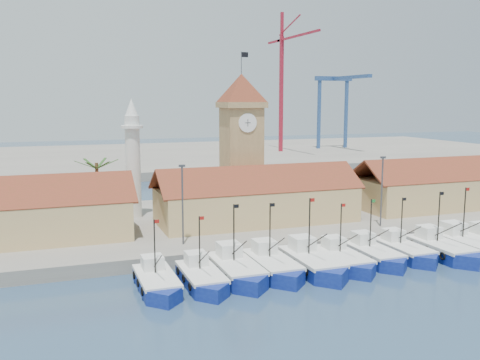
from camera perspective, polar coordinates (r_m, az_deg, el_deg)
name	(u,v)px	position (r m, az deg, el deg)	size (l,w,h in m)	color
ground	(330,278)	(54.76, 9.55, -10.30)	(400.00, 400.00, 0.00)	#1C2C4B
quay	(246,220)	(75.59, 0.65, -4.33)	(140.00, 32.00, 1.50)	gray
terminal	(144,158)	(158.07, -10.25, 2.36)	(240.00, 80.00, 2.00)	gray
boat_0	(157,284)	(50.99, -8.82, -10.86)	(3.37, 9.23, 6.98)	navy
boat_1	(202,279)	(51.70, -4.04, -10.50)	(3.39, 9.28, 7.02)	navy
boat_2	(237,271)	(53.54, -0.32, -9.71)	(3.76, 10.31, 7.80)	navy
boat_3	(273,267)	(55.00, 3.56, -9.24)	(3.69, 10.10, 7.64)	navy
boat_4	(313,264)	(56.15, 7.79, -8.89)	(3.87, 10.59, 8.02)	navy
boat_5	(344,261)	(58.18, 11.04, -8.44)	(3.43, 9.41, 7.12)	navy
boat_6	(374,255)	(60.73, 14.11, -7.81)	(3.49, 9.55, 7.23)	navy
boat_7	(405,252)	(63.11, 17.20, -7.33)	(3.44, 9.44, 7.14)	navy
boat_8	(443,250)	(64.83, 20.81, -7.03)	(3.75, 10.26, 7.77)	navy
boat_9	(468,246)	(67.64, 23.18, -6.50)	(3.85, 10.55, 7.99)	navy
hall_center	(257,203)	(71.27, 1.78, -2.46)	(27.04, 10.13, 7.61)	tan
hall_right	(451,190)	(87.99, 21.57, -0.96)	(31.20, 10.13, 7.61)	tan
clock_tower	(241,140)	(75.78, 0.14, 4.28)	(5.80, 5.80, 22.70)	tan
minaret	(133,158)	(74.28, -11.35, 2.30)	(3.00, 3.00, 16.30)	silver
palm_tree	(97,188)	(72.21, -14.96, -0.79)	(5.60, 5.03, 8.39)	brown
lamp_posts	(285,194)	(63.76, 4.84, -1.52)	(80.70, 0.25, 9.03)	#3F3F44
crane_red_right	(284,75)	(163.09, 4.67, 11.12)	(1.00, 33.78, 41.42)	maroon
gantry	(338,92)	(175.25, 10.46, 9.18)	(13.00, 22.00, 23.20)	#2B4C85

